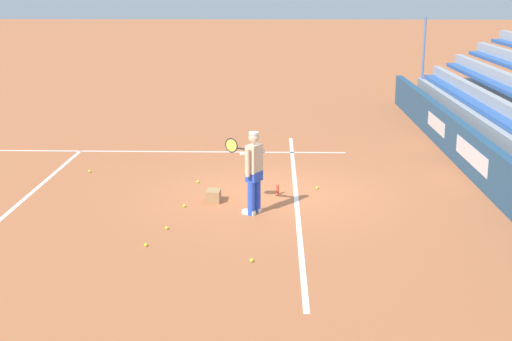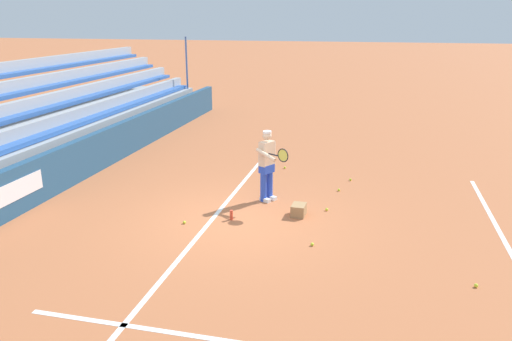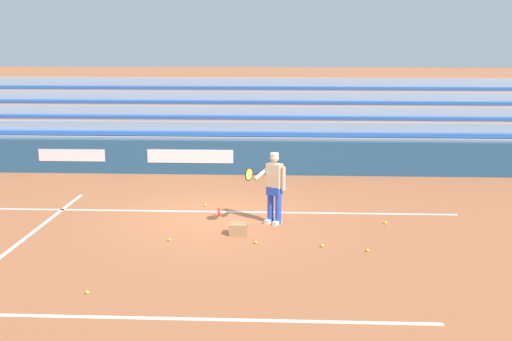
% 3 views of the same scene
% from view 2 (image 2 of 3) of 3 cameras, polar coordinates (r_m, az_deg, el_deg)
% --- Properties ---
extents(ground_plane, '(160.00, 160.00, 0.00)m').
position_cam_2_polar(ground_plane, '(10.97, -2.43, -5.70)').
color(ground_plane, '#B7663D').
extents(court_baseline_white, '(12.00, 0.10, 0.01)m').
position_cam_2_polar(court_baseline_white, '(11.11, -4.92, -5.43)').
color(court_baseline_white, white).
rests_on(court_baseline_white, ground).
extents(court_service_line_white, '(8.22, 0.10, 0.01)m').
position_cam_2_polar(court_service_line_white, '(10.93, 26.79, -7.73)').
color(court_service_line_white, white).
rests_on(court_service_line_white, ground).
extents(back_wall_sponsor_board, '(25.45, 0.25, 1.10)m').
position_cam_2_polar(back_wall_sponsor_board, '(12.92, -23.73, -1.01)').
color(back_wall_sponsor_board, navy).
rests_on(back_wall_sponsor_board, ground).
extents(tennis_player, '(0.92, 0.86, 1.71)m').
position_cam_2_polar(tennis_player, '(11.83, 1.31, 0.65)').
color(tennis_player, blue).
rests_on(tennis_player, ground).
extents(ball_box_cardboard, '(0.41, 0.32, 0.26)m').
position_cam_2_polar(ball_box_cardboard, '(11.21, 4.90, -4.52)').
color(ball_box_cardboard, '#A87F51').
rests_on(ball_box_cardboard, ground).
extents(tennis_ball_stray_back, '(0.07, 0.07, 0.07)m').
position_cam_2_polar(tennis_ball_stray_back, '(9.85, 6.44, -8.38)').
color(tennis_ball_stray_back, '#CCE533').
rests_on(tennis_ball_stray_back, ground).
extents(tennis_ball_on_baseline, '(0.07, 0.07, 0.07)m').
position_cam_2_polar(tennis_ball_on_baseline, '(13.75, 10.74, -1.03)').
color(tennis_ball_on_baseline, '#CCE533').
rests_on(tennis_ball_on_baseline, ground).
extents(tennis_ball_midcourt, '(0.07, 0.07, 0.07)m').
position_cam_2_polar(tennis_ball_midcourt, '(12.89, 9.44, -2.20)').
color(tennis_ball_midcourt, '#CCE533').
rests_on(tennis_ball_midcourt, ground).
extents(tennis_ball_far_right, '(0.07, 0.07, 0.07)m').
position_cam_2_polar(tennis_ball_far_right, '(9.17, 23.85, -11.93)').
color(tennis_ball_far_right, '#CCE533').
rests_on(tennis_ball_far_right, ground).
extents(tennis_ball_toward_net, '(0.07, 0.07, 0.07)m').
position_cam_2_polar(tennis_ball_toward_net, '(14.61, 3.31, 0.34)').
color(tennis_ball_toward_net, '#CCE533').
rests_on(tennis_ball_toward_net, ground).
extents(tennis_ball_far_left, '(0.07, 0.07, 0.07)m').
position_cam_2_polar(tennis_ball_far_left, '(10.88, -8.20, -5.88)').
color(tennis_ball_far_left, '#CCE533').
rests_on(tennis_ball_far_left, ground).
extents(tennis_ball_near_player, '(0.07, 0.07, 0.07)m').
position_cam_2_polar(tennis_ball_near_player, '(11.58, 8.08, -4.43)').
color(tennis_ball_near_player, '#CCE533').
rests_on(tennis_ball_near_player, ground).
extents(water_bottle, '(0.07, 0.07, 0.22)m').
position_cam_2_polar(water_bottle, '(10.97, -2.84, -5.10)').
color(water_bottle, '#EA4C33').
rests_on(water_bottle, ground).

